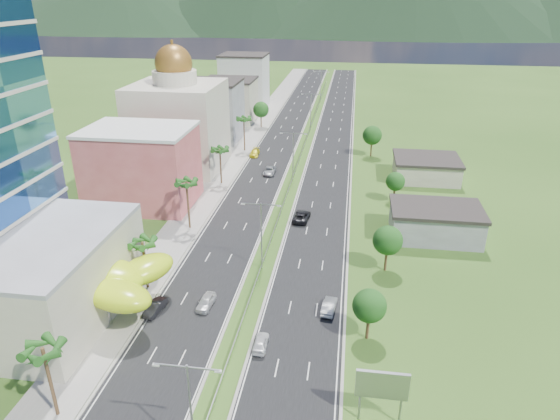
% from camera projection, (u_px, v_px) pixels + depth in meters
% --- Properties ---
extents(ground, '(500.00, 500.00, 0.00)m').
position_uv_depth(ground, '(249.00, 304.00, 68.95)').
color(ground, '#2D5119').
rests_on(ground, ground).
extents(road_left, '(11.00, 260.00, 0.04)m').
position_uv_depth(road_left, '(284.00, 132.00, 151.30)').
color(road_left, black).
rests_on(road_left, ground).
extents(road_right, '(11.00, 260.00, 0.04)m').
position_uv_depth(road_right, '(334.00, 134.00, 149.33)').
color(road_right, black).
rests_on(road_right, ground).
extents(sidewalk_left, '(7.00, 260.00, 0.12)m').
position_uv_depth(sidewalk_left, '(254.00, 131.00, 152.53)').
color(sidewalk_left, gray).
rests_on(sidewalk_left, ground).
extents(median_guardrail, '(0.10, 216.06, 0.76)m').
position_uv_depth(median_guardrail, '(303.00, 149.00, 133.79)').
color(median_guardrail, gray).
rests_on(median_guardrail, ground).
extents(streetlight_median_a, '(6.04, 0.25, 11.00)m').
position_uv_depth(streetlight_median_a, '(190.00, 403.00, 43.60)').
color(streetlight_median_a, gray).
rests_on(streetlight_median_a, ground).
extents(streetlight_median_b, '(6.04, 0.25, 11.00)m').
position_uv_depth(streetlight_median_b, '(261.00, 229.00, 75.25)').
color(streetlight_median_b, gray).
rests_on(streetlight_median_b, ground).
extents(streetlight_median_c, '(6.04, 0.25, 11.00)m').
position_uv_depth(streetlight_median_c, '(293.00, 151.00, 111.41)').
color(streetlight_median_c, gray).
rests_on(streetlight_median_c, ground).
extents(streetlight_median_d, '(6.04, 0.25, 11.00)m').
position_uv_depth(streetlight_median_d, '(311.00, 107.00, 152.10)').
color(streetlight_median_d, gray).
rests_on(streetlight_median_d, ground).
extents(streetlight_median_e, '(6.04, 0.25, 11.00)m').
position_uv_depth(streetlight_median_e, '(321.00, 82.00, 192.78)').
color(streetlight_median_e, gray).
rests_on(streetlight_median_e, ground).
extents(mall_podium, '(30.00, 24.00, 11.00)m').
position_uv_depth(mall_podium, '(0.00, 275.00, 65.50)').
color(mall_podium, '#B0A891').
rests_on(mall_podium, ground).
extents(lime_canopy, '(18.00, 15.00, 7.40)m').
position_uv_depth(lime_canopy, '(94.00, 277.00, 65.93)').
color(lime_canopy, '#BADD15').
rests_on(lime_canopy, ground).
extents(pink_shophouse, '(20.00, 15.00, 15.00)m').
position_uv_depth(pink_shophouse, '(142.00, 168.00, 98.52)').
color(pink_shophouse, '#BA4D4C').
rests_on(pink_shophouse, ground).
extents(domed_building, '(20.00, 20.00, 28.70)m').
position_uv_depth(domed_building, '(178.00, 121.00, 117.75)').
color(domed_building, beige).
rests_on(domed_building, ground).
extents(midrise_grey, '(16.00, 15.00, 16.00)m').
position_uv_depth(midrise_grey, '(212.00, 111.00, 141.58)').
color(midrise_grey, gray).
rests_on(midrise_grey, ground).
extents(midrise_beige, '(16.00, 15.00, 13.00)m').
position_uv_depth(midrise_beige, '(230.00, 101.00, 162.08)').
color(midrise_beige, '#B0A891').
rests_on(midrise_beige, ground).
extents(midrise_white, '(16.00, 15.00, 18.00)m').
position_uv_depth(midrise_white, '(245.00, 81.00, 181.86)').
color(midrise_white, silver).
rests_on(midrise_white, ground).
extents(billboard, '(5.20, 0.35, 6.20)m').
position_uv_depth(billboard, '(382.00, 387.00, 48.64)').
color(billboard, gray).
rests_on(billboard, ground).
extents(shed_near, '(15.00, 10.00, 5.00)m').
position_uv_depth(shed_near, '(435.00, 223.00, 86.85)').
color(shed_near, gray).
rests_on(shed_near, ground).
extents(shed_far, '(14.00, 12.00, 4.40)m').
position_uv_depth(shed_far, '(426.00, 169.00, 113.83)').
color(shed_far, '#B0A891').
rests_on(shed_far, ground).
extents(palm_tree_a, '(3.60, 3.60, 9.10)m').
position_uv_depth(palm_tree_a, '(43.00, 352.00, 47.84)').
color(palm_tree_a, '#47301C').
rests_on(palm_tree_a, ground).
extents(palm_tree_b, '(3.60, 3.60, 8.10)m').
position_uv_depth(palm_tree_b, '(143.00, 245.00, 69.93)').
color(palm_tree_b, '#47301C').
rests_on(palm_tree_b, ground).
extents(palm_tree_c, '(3.60, 3.60, 9.60)m').
position_uv_depth(palm_tree_c, '(186.00, 185.00, 87.43)').
color(palm_tree_c, '#47301C').
rests_on(palm_tree_c, ground).
extents(palm_tree_d, '(3.60, 3.60, 8.60)m').
position_uv_depth(palm_tree_d, '(220.00, 151.00, 108.61)').
color(palm_tree_d, '#47301C').
rests_on(palm_tree_d, ground).
extents(palm_tree_e, '(3.60, 3.60, 9.40)m').
position_uv_depth(palm_tree_e, '(244.00, 120.00, 130.90)').
color(palm_tree_e, '#47301C').
rests_on(palm_tree_e, ground).
extents(leafy_tree_lfar, '(4.90, 4.90, 8.05)m').
position_uv_depth(leafy_tree_lfar, '(261.00, 110.00, 154.61)').
color(leafy_tree_lfar, '#47301C').
rests_on(leafy_tree_lfar, ground).
extents(leafy_tree_ra, '(4.20, 4.20, 6.90)m').
position_uv_depth(leafy_tree_ra, '(369.00, 306.00, 60.38)').
color(leafy_tree_ra, '#47301C').
rests_on(leafy_tree_ra, ground).
extents(leafy_tree_rb, '(4.55, 4.55, 7.47)m').
position_uv_depth(leafy_tree_rb, '(388.00, 241.00, 75.19)').
color(leafy_tree_rb, '#47301C').
rests_on(leafy_tree_rb, ground).
extents(leafy_tree_rc, '(3.85, 3.85, 6.33)m').
position_uv_depth(leafy_tree_rc, '(395.00, 182.00, 100.44)').
color(leafy_tree_rc, '#47301C').
rests_on(leafy_tree_rc, ground).
extents(leafy_tree_rd, '(4.90, 4.90, 8.05)m').
position_uv_depth(leafy_tree_rd, '(372.00, 135.00, 127.60)').
color(leafy_tree_rd, '#47301C').
rests_on(leafy_tree_rd, ground).
extents(mountain_ridge, '(860.00, 140.00, 90.00)m').
position_uv_depth(mountain_ridge, '(408.00, 35.00, 467.91)').
color(mountain_ridge, black).
rests_on(mountain_ridge, ground).
extents(car_white_near_left, '(2.10, 4.53, 1.50)m').
position_uv_depth(car_white_near_left, '(206.00, 302.00, 68.10)').
color(car_white_near_left, silver).
rests_on(car_white_near_left, road_left).
extents(car_dark_left, '(2.25, 4.59, 1.45)m').
position_uv_depth(car_dark_left, '(155.00, 307.00, 66.96)').
color(car_dark_left, black).
rests_on(car_dark_left, road_left).
extents(car_silver_mid_left, '(2.67, 5.66, 1.56)m').
position_uv_depth(car_silver_mid_left, '(270.00, 171.00, 117.05)').
color(car_silver_mid_left, '#939499').
rests_on(car_silver_mid_left, road_left).
extents(car_yellow_far_left, '(2.40, 5.49, 1.57)m').
position_uv_depth(car_yellow_far_left, '(255.00, 153.00, 129.92)').
color(car_yellow_far_left, gold).
rests_on(car_yellow_far_left, road_left).
extents(car_white_near_right, '(1.68, 4.14, 1.41)m').
position_uv_depth(car_white_near_right, '(261.00, 342.00, 60.37)').
color(car_white_near_right, silver).
rests_on(car_white_near_right, road_right).
extents(car_silver_right, '(2.12, 4.77, 1.52)m').
position_uv_depth(car_silver_right, '(329.00, 306.00, 67.21)').
color(car_silver_right, '#9EA0A6').
rests_on(car_silver_right, road_right).
extents(car_dark_far_right, '(3.29, 6.16, 1.65)m').
position_uv_depth(car_dark_far_right, '(302.00, 216.00, 93.56)').
color(car_dark_far_right, black).
rests_on(car_dark_far_right, road_right).
extents(motorcycle, '(0.59, 1.71, 1.08)m').
position_uv_depth(motorcycle, '(146.00, 321.00, 64.62)').
color(motorcycle, black).
rests_on(motorcycle, road_left).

